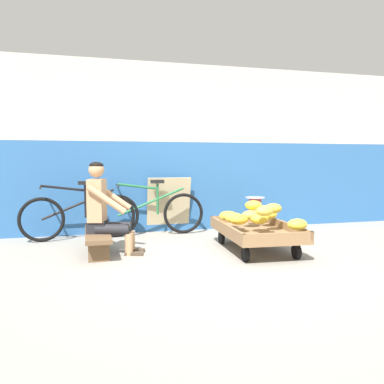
% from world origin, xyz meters
% --- Properties ---
extents(ground_plane, '(80.00, 80.00, 0.00)m').
position_xyz_m(ground_plane, '(0.00, 0.00, 0.00)').
color(ground_plane, gray).
extents(back_wall, '(16.00, 0.30, 2.71)m').
position_xyz_m(back_wall, '(0.00, 2.60, 1.36)').
color(back_wall, '#2D609E').
rests_on(back_wall, ground).
extents(banana_cart, '(0.93, 1.49, 0.36)m').
position_xyz_m(banana_cart, '(0.55, 0.76, 0.24)').
color(banana_cart, '#8E6B47').
rests_on(banana_cart, ground).
extents(banana_pile, '(0.86, 1.11, 0.26)m').
position_xyz_m(banana_pile, '(0.55, 0.76, 0.46)').
color(banana_pile, gold).
rests_on(banana_pile, banana_cart).
extents(low_bench, '(0.30, 1.10, 0.27)m').
position_xyz_m(low_bench, '(-1.41, 1.11, 0.20)').
color(low_bench, brown).
rests_on(low_bench, ground).
extents(vendor_seated, '(0.73, 0.58, 1.14)m').
position_xyz_m(vendor_seated, '(-1.33, 1.09, 0.57)').
color(vendor_seated, tan).
rests_on(vendor_seated, ground).
extents(plastic_crate, '(0.36, 0.28, 0.30)m').
position_xyz_m(plastic_crate, '(0.98, 1.76, 0.15)').
color(plastic_crate, gold).
rests_on(plastic_crate, ground).
extents(weighing_scale, '(0.30, 0.30, 0.29)m').
position_xyz_m(weighing_scale, '(0.98, 1.75, 0.45)').
color(weighing_scale, '#28282D').
rests_on(weighing_scale, plastic_crate).
extents(bicycle_near_left, '(1.66, 0.48, 0.86)m').
position_xyz_m(bicycle_near_left, '(-1.65, 2.09, 0.35)').
color(bicycle_near_left, black).
rests_on(bicycle_near_left, ground).
extents(bicycle_far_left, '(1.66, 0.48, 0.86)m').
position_xyz_m(bicycle_far_left, '(-0.57, 2.17, 0.35)').
color(bicycle_far_left, black).
rests_on(bicycle_far_left, ground).
extents(sign_board, '(0.70, 0.21, 0.89)m').
position_xyz_m(sign_board, '(-0.25, 2.39, 0.44)').
color(sign_board, '#C6B289').
rests_on(sign_board, ground).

